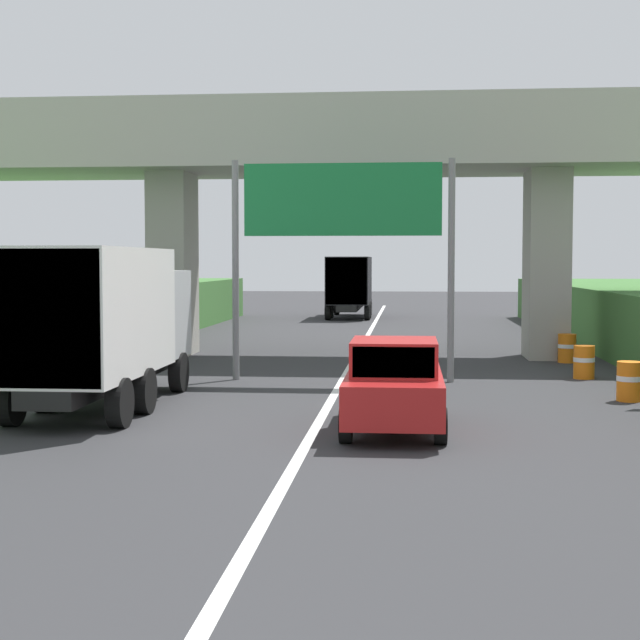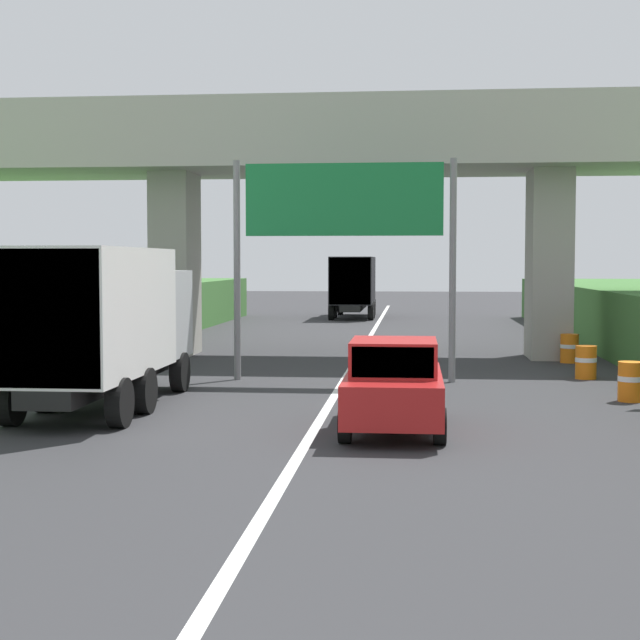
# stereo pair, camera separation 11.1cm
# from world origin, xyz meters

# --- Properties ---
(lane_centre_stripe) EXTENTS (0.20, 86.27, 0.01)m
(lane_centre_stripe) POSITION_xyz_m (0.00, 23.14, 0.00)
(lane_centre_stripe) COLOR white
(lane_centre_stripe) RESTS_ON ground
(overpass_bridge) EXTENTS (40.00, 4.80, 8.34)m
(overpass_bridge) POSITION_xyz_m (0.00, 28.92, 6.36)
(overpass_bridge) COLOR #ADA89E
(overpass_bridge) RESTS_ON ground
(overhead_highway_sign) EXTENTS (5.88, 0.18, 5.84)m
(overhead_highway_sign) POSITION_xyz_m (0.00, 22.24, 4.36)
(overhead_highway_sign) COLOR slate
(overhead_highway_sign) RESTS_ON ground
(truck_silver) EXTENTS (2.44, 7.30, 3.44)m
(truck_silver) POSITION_xyz_m (-4.77, 16.92, 1.93)
(truck_silver) COLOR black
(truck_silver) RESTS_ON ground
(truck_black) EXTENTS (2.44, 7.30, 3.44)m
(truck_black) POSITION_xyz_m (-1.56, 51.09, 1.93)
(truck_black) COLOR black
(truck_black) RESTS_ON ground
(car_red) EXTENTS (1.86, 4.10, 1.72)m
(car_red) POSITION_xyz_m (1.49, 14.78, 0.86)
(car_red) COLOR red
(car_red) RESTS_ON ground
(construction_barrel_3) EXTENTS (0.57, 0.57, 0.90)m
(construction_barrel_3) POSITION_xyz_m (6.74, 19.13, 0.46)
(construction_barrel_3) COLOR orange
(construction_barrel_3) RESTS_ON ground
(construction_barrel_4) EXTENTS (0.57, 0.57, 0.90)m
(construction_barrel_4) POSITION_xyz_m (6.47, 23.31, 0.46)
(construction_barrel_4) COLOR orange
(construction_barrel_4) RESTS_ON ground
(construction_barrel_5) EXTENTS (0.57, 0.57, 0.90)m
(construction_barrel_5) POSITION_xyz_m (6.70, 27.48, 0.46)
(construction_barrel_5) COLOR orange
(construction_barrel_5) RESTS_ON ground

